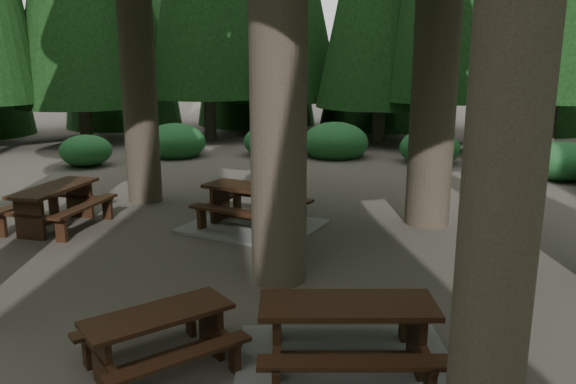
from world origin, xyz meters
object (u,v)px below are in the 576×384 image
at_px(picnic_table_a, 347,348).
at_px(picnic_table_b, 56,200).
at_px(picnic_table_c, 253,213).
at_px(picnic_table_e, 159,332).

height_order(picnic_table_a, picnic_table_b, picnic_table_b).
relative_size(picnic_table_a, picnic_table_b, 1.36).
bearing_deg(picnic_table_c, picnic_table_e, -70.37).
distance_m(picnic_table_a, picnic_table_b, 7.58).
height_order(picnic_table_b, picnic_table_e, picnic_table_b).
height_order(picnic_table_a, picnic_table_e, picnic_table_a).
relative_size(picnic_table_a, picnic_table_e, 1.49).
xyz_separation_m(picnic_table_a, picnic_table_c, (-3.35, 4.45, 0.02)).
bearing_deg(picnic_table_e, picnic_table_a, -37.21).
relative_size(picnic_table_c, picnic_table_e, 1.34).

